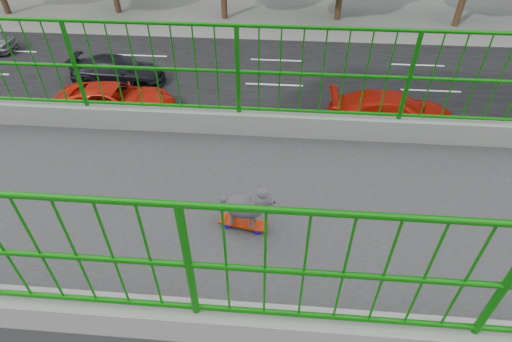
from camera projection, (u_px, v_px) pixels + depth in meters
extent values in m
cube|color=black|center=(271.00, 115.00, 18.65)|extent=(18.00, 90.00, 0.02)
cube|color=#2D2D2F|center=(226.00, 222.00, 4.39)|extent=(3.00, 24.00, 0.50)
cube|color=gray|center=(239.00, 122.00, 5.20)|extent=(0.20, 24.00, 0.30)
cylinder|color=#0F760D|center=(236.00, 25.00, 4.40)|extent=(0.04, 24.00, 0.04)
cylinder|color=#0F760D|center=(238.00, 72.00, 4.75)|extent=(0.04, 24.00, 0.04)
cylinder|color=#0F760D|center=(238.00, 72.00, 4.75)|extent=(0.06, 0.06, 1.10)
cube|color=gray|center=(198.00, 321.00, 3.06)|extent=(0.20, 24.00, 0.30)
cylinder|color=#0F760D|center=(178.00, 205.00, 2.26)|extent=(0.04, 24.00, 0.04)
cylinder|color=#0F760D|center=(188.00, 265.00, 2.61)|extent=(0.04, 24.00, 0.04)
cylinder|color=#0F760D|center=(188.00, 265.00, 2.61)|extent=(0.06, 0.06, 1.10)
cylinder|color=black|center=(461.00, 6.00, 26.69)|extent=(0.44, 0.44, 2.66)
cube|color=red|center=(243.00, 223.00, 3.96)|extent=(0.22, 0.50, 0.02)
cube|color=#99999E|center=(229.00, 221.00, 4.01)|extent=(0.09, 0.05, 0.02)
cylinder|color=#1D08B0|center=(231.00, 217.00, 4.06)|extent=(0.04, 0.06, 0.06)
sphere|color=yellow|center=(231.00, 217.00, 4.06)|extent=(0.02, 0.02, 0.02)
cylinder|color=#1D08B0|center=(227.00, 226.00, 3.97)|extent=(0.04, 0.06, 0.06)
sphere|color=yellow|center=(227.00, 226.00, 3.97)|extent=(0.02, 0.02, 0.02)
cube|color=#99999E|center=(258.00, 227.00, 3.95)|extent=(0.09, 0.05, 0.02)
cylinder|color=#1D08B0|center=(260.00, 223.00, 4.00)|extent=(0.04, 0.06, 0.06)
sphere|color=yellow|center=(260.00, 223.00, 4.00)|extent=(0.02, 0.02, 0.02)
cylinder|color=#1D08B0|center=(257.00, 232.00, 3.91)|extent=(0.04, 0.06, 0.06)
sphere|color=yellow|center=(257.00, 232.00, 3.91)|extent=(0.02, 0.02, 0.02)
ellipsoid|color=#302D32|center=(243.00, 207.00, 3.82)|extent=(0.28, 0.38, 0.23)
sphere|color=#302D32|center=(263.00, 199.00, 3.68)|extent=(0.16, 0.16, 0.16)
sphere|color=black|center=(274.00, 202.00, 3.68)|extent=(0.03, 0.03, 0.03)
sphere|color=#302D32|center=(224.00, 200.00, 3.83)|extent=(0.08, 0.08, 0.08)
cylinder|color=#302D32|center=(254.00, 215.00, 3.93)|extent=(0.03, 0.03, 0.15)
cylinder|color=#302D32|center=(252.00, 223.00, 3.86)|extent=(0.03, 0.03, 0.15)
cylinder|color=#302D32|center=(235.00, 212.00, 3.97)|extent=(0.03, 0.03, 0.15)
cylinder|color=#302D32|center=(232.00, 219.00, 3.89)|extent=(0.03, 0.03, 0.15)
imported|color=gray|center=(233.00, 151.00, 15.37)|extent=(1.52, 4.36, 1.44)
imported|color=red|center=(115.00, 102.00, 18.15)|extent=(2.48, 5.37, 1.49)
imported|color=black|center=(118.00, 71.00, 20.69)|extent=(1.95, 4.79, 1.39)
imported|color=black|center=(126.00, 147.00, 15.66)|extent=(2.25, 4.88, 1.36)
imported|color=red|center=(392.00, 112.00, 17.36)|extent=(2.24, 5.51, 1.60)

